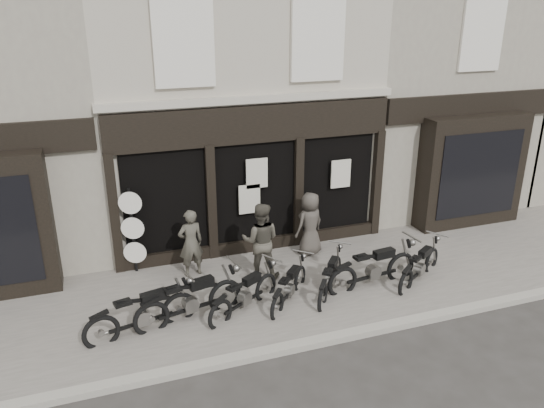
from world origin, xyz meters
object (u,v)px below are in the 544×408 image
object	(u,v)px
motorcycle_5	(374,271)
man_left	(191,243)
motorcycle_0	(143,317)
motorcycle_4	(330,280)
motorcycle_2	(245,297)
motorcycle_6	(420,268)
motorcycle_1	(191,303)
man_right	(310,224)
motorcycle_3	(289,289)
advert_sign_post	(133,235)
man_centre	(261,241)

from	to	relation	value
motorcycle_5	man_left	world-z (taller)	man_left
motorcycle_0	motorcycle_5	size ratio (longest dim) A/B	0.96
motorcycle_0	motorcycle_4	world-z (taller)	motorcycle_0
motorcycle_2	motorcycle_6	xyz separation A→B (m)	(4.22, -0.09, -0.00)
motorcycle_1	man_left	world-z (taller)	man_left
motorcycle_4	man_right	size ratio (longest dim) A/B	1.02
motorcycle_3	man_right	world-z (taller)	man_right
motorcycle_0	man_left	size ratio (longest dim) A/B	1.37
motorcycle_2	motorcycle_5	world-z (taller)	motorcycle_5
motorcycle_6	advert_sign_post	bearing A→B (deg)	125.57
advert_sign_post	motorcycle_2	bearing A→B (deg)	-35.01
motorcycle_2	motorcycle_4	xyz separation A→B (m)	(2.02, 0.10, -0.01)
motorcycle_5	man_right	size ratio (longest dim) A/B	1.43
motorcycle_5	man_right	world-z (taller)	man_right
motorcycle_1	man_right	distance (m)	3.99
motorcycle_6	advert_sign_post	xyz separation A→B (m)	(-6.21, 2.56, 0.70)
motorcycle_3	man_centre	bearing A→B (deg)	55.22
motorcycle_2	man_right	size ratio (longest dim) A/B	1.12
motorcycle_2	man_centre	distance (m)	1.61
motorcycle_1	motorcycle_3	world-z (taller)	motorcycle_1
motorcycle_2	motorcycle_6	bearing A→B (deg)	-32.45
man_left	man_centre	size ratio (longest dim) A/B	0.90
man_centre	advert_sign_post	bearing A→B (deg)	-1.50
motorcycle_2	motorcycle_5	xyz separation A→B (m)	(3.07, 0.04, 0.06)
motorcycle_5	man_right	bearing A→B (deg)	104.45
man_right	motorcycle_5	bearing A→B (deg)	91.18
motorcycle_0	motorcycle_2	world-z (taller)	motorcycle_0
motorcycle_1	motorcycle_4	world-z (taller)	motorcycle_1
motorcycle_0	motorcycle_6	distance (m)	6.33
motorcycle_0	motorcycle_4	size ratio (longest dim) A/B	1.34
motorcycle_0	motorcycle_2	bearing A→B (deg)	-10.13
motorcycle_6	man_left	world-z (taller)	man_left
motorcycle_0	man_right	world-z (taller)	man_right
motorcycle_1	motorcycle_4	size ratio (longest dim) A/B	1.39
motorcycle_1	man_centre	xyz separation A→B (m)	(1.90, 1.21, 0.58)
motorcycle_3	man_right	bearing A→B (deg)	9.20
advert_sign_post	motorcycle_5	bearing A→B (deg)	-9.54
motorcycle_2	advert_sign_post	xyz separation A→B (m)	(-1.99, 2.46, 0.69)
motorcycle_4	motorcycle_6	bearing A→B (deg)	-56.65
motorcycle_5	man_centre	world-z (taller)	man_centre
motorcycle_0	motorcycle_1	world-z (taller)	motorcycle_1
motorcycle_0	man_left	world-z (taller)	man_left
motorcycle_1	motorcycle_2	xyz separation A→B (m)	(1.13, -0.04, -0.06)
man_centre	man_right	bearing A→B (deg)	-132.50
motorcycle_2	motorcycle_5	bearing A→B (deg)	-30.46
motorcycle_0	motorcycle_3	world-z (taller)	motorcycle_0
motorcycle_0	motorcycle_1	distance (m)	0.99
motorcycle_4	motorcycle_5	distance (m)	1.06
man_left	motorcycle_4	bearing A→B (deg)	138.23
man_right	advert_sign_post	bearing A→B (deg)	-26.39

